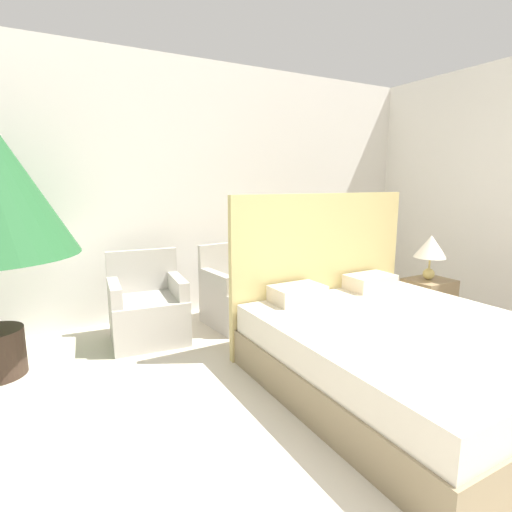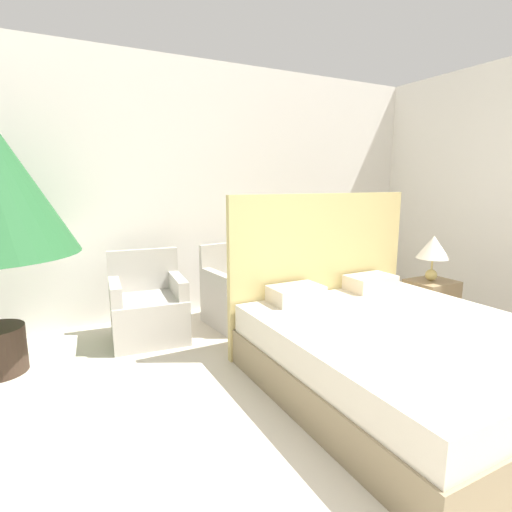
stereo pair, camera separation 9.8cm
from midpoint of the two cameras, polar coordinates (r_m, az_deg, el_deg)
wall_back at (r=4.83m, az=-6.61°, el=9.37°), size 10.00×0.06×2.90m
bed at (r=3.30m, az=20.37°, el=-12.33°), size 1.93×2.14×1.44m
armchair_near_window_left at (r=4.11m, az=-14.44°, el=-7.74°), size 0.76×0.71×0.86m
armchair_near_window_right at (r=4.43m, az=-1.57°, el=-6.06°), size 0.76×0.71×0.86m
nightstand at (r=4.68m, az=24.19°, el=-6.31°), size 0.46×0.39×0.52m
table_lamp at (r=4.55m, az=24.56°, el=0.94°), size 0.33×0.33×0.48m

